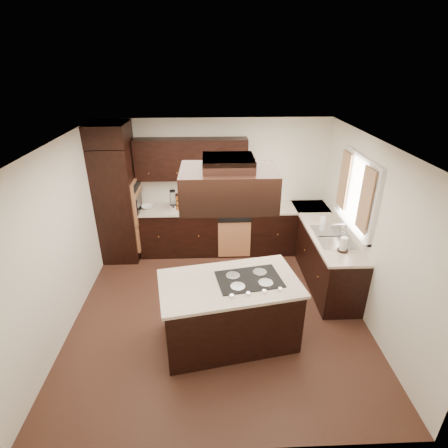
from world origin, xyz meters
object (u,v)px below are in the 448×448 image
at_px(oven_column, 118,204).
at_px(range_hood, 228,187).
at_px(island, 229,312).
at_px(spice_rack, 185,202).

height_order(oven_column, range_hood, range_hood).
height_order(oven_column, island, oven_column).
bearing_deg(island, spice_rack, 95.95).
bearing_deg(range_hood, oven_column, 129.74).
xyz_separation_m(island, range_hood, (-0.02, 0.05, 1.72)).
relative_size(oven_column, range_hood, 2.02).
distance_m(oven_column, range_hood, 3.13).
xyz_separation_m(oven_column, island, (1.90, -2.31, -0.62)).
bearing_deg(island, range_hood, 101.42).
bearing_deg(range_hood, island, -68.06).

